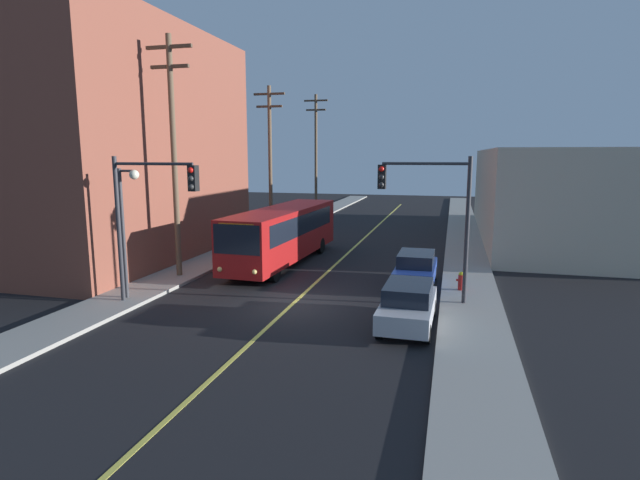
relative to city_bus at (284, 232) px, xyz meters
name	(u,v)px	position (x,y,z in m)	size (l,w,h in m)	color
ground_plane	(292,305)	(2.96, -7.72, -1.82)	(120.00, 120.00, 0.00)	black
sidewalk_left	(232,251)	(-4.29, 2.28, -1.74)	(2.50, 90.00, 0.15)	gray
sidewalk_right	(467,263)	(10.21, 2.28, -1.74)	(2.50, 90.00, 0.15)	gray
lane_stripe_center	(358,244)	(2.96, 7.28, -1.81)	(0.16, 60.00, 0.01)	#D8CC4C
building_left_brick	(113,145)	(-10.53, -0.57, 4.94)	(10.00, 17.49, 13.52)	brown
building_right_warehouse	(567,195)	(17.46, 13.61, 1.47)	(12.00, 25.11, 6.59)	beige
city_bus	(284,232)	(0.00, 0.00, 0.00)	(3.06, 12.24, 3.20)	maroon
parked_car_silver	(408,304)	(7.88, -9.22, -0.98)	(1.89, 4.43, 1.62)	#B7B7BC
parked_car_blue	(416,269)	(7.73, -3.21, -0.98)	(1.86, 4.42, 1.62)	navy
utility_pole_near	(174,148)	(-4.03, -4.66, 4.71)	(2.40, 0.28, 11.70)	brown
utility_pole_mid	(270,155)	(-4.18, 9.30, 4.40)	(2.40, 0.28, 11.10)	brown
utility_pole_far	(316,150)	(-4.23, 22.70, 4.84)	(2.40, 0.28, 11.95)	brown
traffic_signal_left_corner	(150,203)	(-2.45, -9.33, 2.49)	(3.75, 0.48, 6.00)	#2D2D33
traffic_signal_right_corner	(429,202)	(8.38, -6.08, 2.49)	(3.75, 0.48, 6.00)	#2D2D33
street_lamp_left	(127,214)	(-3.86, -8.91, 1.92)	(0.98, 0.40, 5.50)	#38383D
fire_hydrant	(461,281)	(9.81, -4.01, -1.23)	(0.44, 0.26, 0.84)	red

